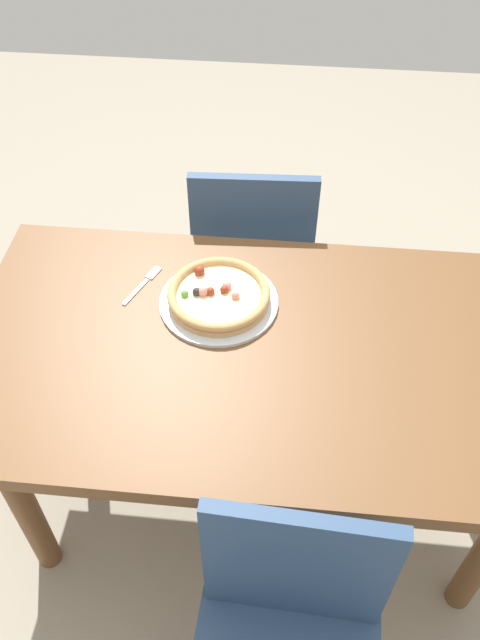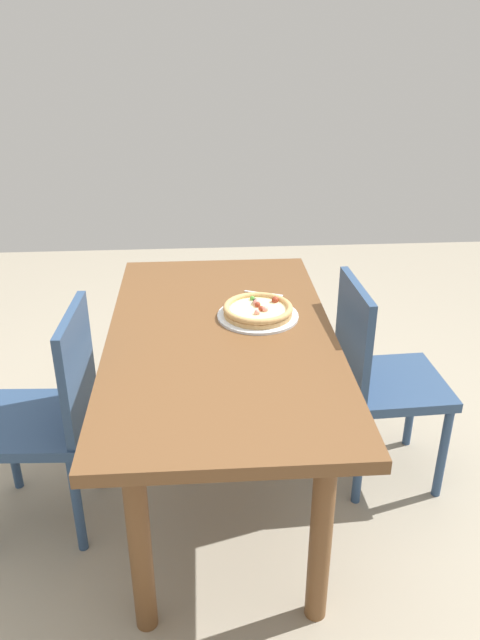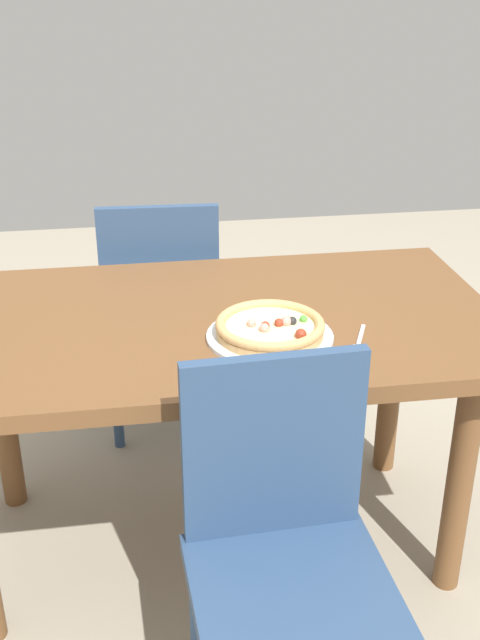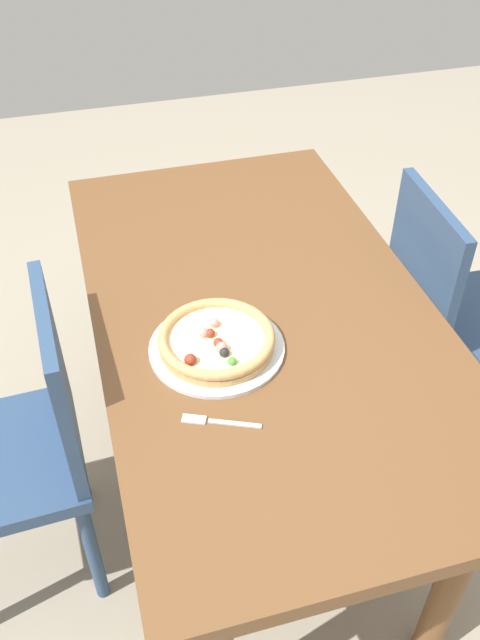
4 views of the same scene
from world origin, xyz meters
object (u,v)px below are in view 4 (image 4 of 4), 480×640
at_px(chair_near, 449,312).
at_px(chair_far, 23,444).
at_px(dining_table, 261,333).
at_px(fork, 214,421).
at_px(pizza, 216,340).
at_px(plate, 217,348).

distance_m(chair_near, chair_far, 1.26).
relative_size(dining_table, fork, 9.48).
xyz_separation_m(chair_near, chair_far, (-0.17, 1.25, 0.00)).
relative_size(dining_table, pizza, 5.60).
height_order(chair_near, plate, chair_near).
xyz_separation_m(chair_near, pizza, (-0.23, 0.77, 0.28)).
xyz_separation_m(chair_far, fork, (-0.26, -0.42, 0.25)).
distance_m(dining_table, fork, 0.40).
xyz_separation_m(dining_table, chair_near, (0.10, -0.63, -0.15)).
bearing_deg(plate, pizza, 146.80).
xyz_separation_m(plate, pizza, (-0.00, 0.00, 0.03)).
relative_size(dining_table, chair_near, 1.70).
height_order(dining_table, chair_far, chair_far).
relative_size(chair_far, fork, 5.58).
bearing_deg(dining_table, plate, 130.73).
height_order(dining_table, pizza, pizza).
distance_m(chair_near, pizza, 0.85).
bearing_deg(chair_near, dining_table, -77.87).
xyz_separation_m(dining_table, plate, (-0.13, 0.15, 0.10)).
relative_size(chair_near, pizza, 3.30).
height_order(chair_near, chair_far, same).
relative_size(chair_near, plate, 2.83).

